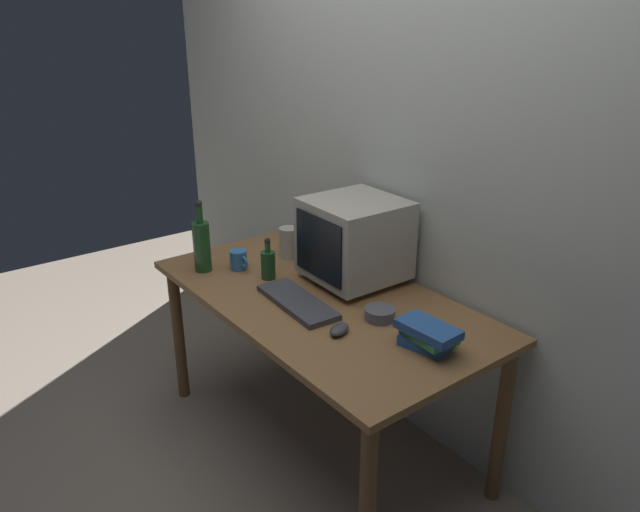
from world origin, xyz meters
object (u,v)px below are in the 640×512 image
keyboard (297,302)px  metal_canister (289,243)px  mug (239,260)px  crt_monitor (354,240)px  computer_mouse (339,329)px  cd_spindle (380,314)px  book_stack (428,335)px  bottle_tall (202,244)px  bottle_short (268,263)px

keyboard → metal_canister: (-0.44, 0.26, 0.06)m
mug → crt_monitor: bearing=38.9°
computer_mouse → cd_spindle: cd_spindle is taller
crt_monitor → cd_spindle: 0.41m
book_stack → keyboard: bearing=-162.8°
crt_monitor → cd_spindle: bearing=-24.2°
bottle_tall → book_stack: bottle_tall is taller
bottle_short → crt_monitor: bearing=49.1°
metal_canister → bottle_short: bearing=-55.2°
bottle_tall → bottle_short: bottle_tall is taller
crt_monitor → book_stack: size_ratio=1.73×
computer_mouse → bottle_short: bottle_short is taller
bottle_short → metal_canister: bottle_short is taller
computer_mouse → cd_spindle: size_ratio=0.83×
bottle_short → mug: size_ratio=1.60×
bottle_short → mug: bearing=-163.1°
computer_mouse → keyboard: bearing=154.7°
crt_monitor → keyboard: 0.38m
bottle_short → metal_canister: size_ratio=1.28×
crt_monitor → metal_canister: 0.42m
bottle_tall → bottle_short: size_ratio=1.76×
book_stack → cd_spindle: (-0.26, 0.01, -0.03)m
crt_monitor → computer_mouse: (0.33, -0.35, -0.17)m
mug → metal_canister: (0.02, 0.27, 0.03)m
crt_monitor → bottle_short: crt_monitor is taller
keyboard → metal_canister: bearing=153.1°
keyboard → bottle_short: (-0.29, 0.05, 0.06)m
computer_mouse → bottle_short: 0.58m
mug → computer_mouse: bearing=-0.8°
crt_monitor → bottle_tall: size_ratio=1.18×
book_stack → cd_spindle: size_ratio=1.91×
book_stack → cd_spindle: 0.26m
bottle_tall → metal_canister: (0.11, 0.40, -0.05)m
keyboard → book_stack: (0.55, 0.17, 0.04)m
keyboard → book_stack: book_stack is taller
keyboard → bottle_tall: bottle_tall is taller
bottle_short → cd_spindle: bearing=13.0°
book_stack → mug: book_stack is taller
keyboard → mug: bearing=-175.7°
bottle_tall → cd_spindle: 0.91m
crt_monitor → metal_canister: size_ratio=2.65×
bottle_tall → computer_mouse: bearing=8.7°
crt_monitor → computer_mouse: size_ratio=3.98×
computer_mouse → book_stack: 0.33m
crt_monitor → book_stack: 0.64m
bottle_short → keyboard: bearing=-9.5°
crt_monitor → metal_canister: (-0.40, -0.07, -0.12)m
keyboard → mug: mug is taller
computer_mouse → bottle_tall: bottle_tall is taller
metal_canister → book_stack: bearing=-5.2°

